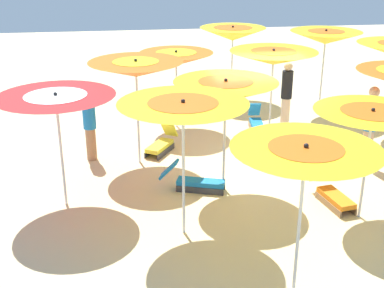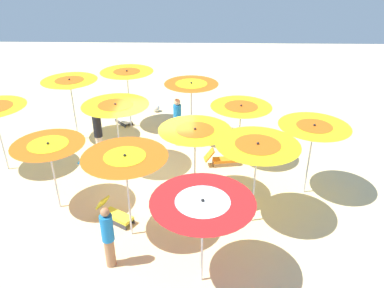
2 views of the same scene
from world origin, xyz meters
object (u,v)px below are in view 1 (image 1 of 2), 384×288
object	(u,v)px
beach_umbrella_0	(233,34)
beachgoer_1	(90,124)
lounger_2	(161,144)
lounger_4	(333,194)
beach_umbrella_2	(136,69)
beach_umbrella_5	(273,58)
beach_umbrella_1	(176,59)
lounger_1	(257,123)
beach_umbrella_3	(56,104)
beach_umbrella_4	(326,37)
beachgoer_0	(286,94)
lounger_0	(196,181)
beach_umbrella_11	(305,158)
beach_umbrella_6	(226,91)
beach_umbrella_10	(372,121)
beachgoer_2	(370,125)
beach_umbrella_7	(183,112)

from	to	relation	value
beach_umbrella_0	beachgoer_1	distance (m)	6.41
lounger_2	lounger_4	size ratio (longest dim) A/B	0.92
beach_umbrella_2	beach_umbrella_5	size ratio (longest dim) A/B	1.02
beach_umbrella_1	lounger_1	bearing A→B (deg)	-15.86
lounger_4	lounger_1	bearing A→B (deg)	175.66
lounger_4	beach_umbrella_3	bearing A→B (deg)	-107.87
beach_umbrella_4	lounger_2	distance (m)	6.02
beachgoer_0	lounger_2	bearing A→B (deg)	82.36
lounger_0	lounger_2	bearing A→B (deg)	122.37
beach_umbrella_11	lounger_1	xyz separation A→B (m)	(1.20, 6.83, -1.95)
beach_umbrella_6	beach_umbrella_11	world-z (taller)	beach_umbrella_6
beachgoer_0	lounger_4	bearing A→B (deg)	147.64
beach_umbrella_5	beachgoer_1	distance (m)	4.76
beach_umbrella_3	beach_umbrella_4	bearing A→B (deg)	34.81
beach_umbrella_1	beach_umbrella_10	bearing A→B (deg)	-62.47
lounger_0	lounger_4	distance (m)	2.80
beach_umbrella_0	lounger_2	size ratio (longest dim) A/B	2.04
beach_umbrella_10	lounger_0	world-z (taller)	beach_umbrella_10
beach_umbrella_2	beach_umbrella_11	world-z (taller)	beach_umbrella_2
beach_umbrella_5	lounger_0	xyz separation A→B (m)	(-2.31, -2.58, -1.99)
lounger_4	beach_umbrella_5	bearing A→B (deg)	175.04
lounger_1	beachgoer_1	distance (m)	4.69
beach_umbrella_10	beach_umbrella_1	bearing A→B (deg)	117.53
beach_umbrella_5	beach_umbrella_10	world-z (taller)	beach_umbrella_5
beach_umbrella_1	beach_umbrella_2	distance (m)	2.63
beach_umbrella_1	beach_umbrella_5	xyz separation A→B (m)	(2.26, -1.41, 0.26)
beachgoer_0	beach_umbrella_2	bearing A→B (deg)	86.50
beach_umbrella_10	beachgoer_0	bearing A→B (deg)	88.96
beachgoer_2	lounger_0	bearing A→B (deg)	-143.15
beach_umbrella_1	beachgoer_0	bearing A→B (deg)	-10.09
beach_umbrella_4	beach_umbrella_2	bearing A→B (deg)	-151.15
beachgoer_1	beach_umbrella_10	bearing A→B (deg)	119.30
beach_umbrella_11	beachgoer_0	xyz separation A→B (m)	(2.02, 6.91, -1.16)
beachgoer_0	beachgoer_1	bearing A→B (deg)	78.70
lounger_4	lounger_0	bearing A→B (deg)	-120.24
beach_umbrella_2	lounger_0	xyz separation A→B (m)	(1.10, -1.65, -2.04)
lounger_0	beach_umbrella_3	bearing A→B (deg)	-156.37
lounger_2	beach_umbrella_1	bearing A→B (deg)	-166.26
beachgoer_2	lounger_4	bearing A→B (deg)	-104.23
beach_umbrella_5	lounger_4	world-z (taller)	beach_umbrella_5
beachgoer_1	lounger_1	bearing A→B (deg)	171.20
beach_umbrella_11	beach_umbrella_7	bearing A→B (deg)	128.54
beach_umbrella_5	lounger_0	world-z (taller)	beach_umbrella_5
beach_umbrella_6	lounger_0	bearing A→B (deg)	178.59
beach_umbrella_1	beachgoer_2	world-z (taller)	beach_umbrella_1
beach_umbrella_0	beach_umbrella_11	bearing A→B (deg)	-96.53
beach_umbrella_3	lounger_0	size ratio (longest dim) A/B	1.64
beach_umbrella_7	lounger_2	xyz separation A→B (m)	(-0.09, 3.82, -2.08)
beach_umbrella_10	lounger_1	distance (m)	5.25
beach_umbrella_3	beachgoer_1	size ratio (longest dim) A/B	1.36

